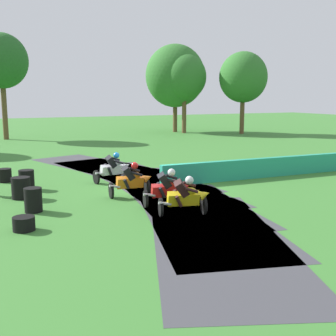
% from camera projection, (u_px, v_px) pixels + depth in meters
% --- Properties ---
extents(ground_plane, '(120.00, 120.00, 0.00)m').
position_uv_depth(ground_plane, '(162.00, 187.00, 17.70)').
color(ground_plane, '#38752D').
extents(track_asphalt, '(6.63, 22.47, 0.01)m').
position_uv_depth(track_asphalt, '(150.00, 188.00, 17.49)').
color(track_asphalt, '#3D3D42').
rests_on(track_asphalt, ground).
extents(safety_barrier, '(11.27, 0.58, 0.90)m').
position_uv_depth(safety_barrier, '(272.00, 167.00, 19.84)').
color(safety_barrier, '#239375').
rests_on(safety_barrier, ground).
extents(motorcycle_lead_yellow, '(1.69, 1.13, 1.42)m').
position_uv_depth(motorcycle_lead_yellow, '(186.00, 197.00, 13.26)').
color(motorcycle_lead_yellow, black).
rests_on(motorcycle_lead_yellow, ground).
extents(motorcycle_chase_red, '(1.70, 1.02, 1.43)m').
position_uv_depth(motorcycle_chase_red, '(168.00, 188.00, 14.36)').
color(motorcycle_chase_red, black).
rests_on(motorcycle_chase_red, ground).
extents(motorcycle_trailing_orange, '(1.70, 0.88, 1.43)m').
position_uv_depth(motorcycle_trailing_orange, '(132.00, 180.00, 15.76)').
color(motorcycle_trailing_orange, black).
rests_on(motorcycle_trailing_orange, ground).
extents(motorcycle_fourth_white, '(1.68, 0.91, 1.43)m').
position_uv_depth(motorcycle_fourth_white, '(114.00, 168.00, 18.46)').
color(motorcycle_fourth_white, black).
rests_on(motorcycle_fourth_white, ground).
extents(tire_stack_near, '(0.62, 0.62, 0.40)m').
position_uv_depth(tire_stack_near, '(24.00, 224.00, 11.90)').
color(tire_stack_near, black).
rests_on(tire_stack_near, ground).
extents(tire_stack_mid_a, '(0.57, 0.57, 0.80)m').
position_uv_depth(tire_stack_mid_a, '(33.00, 200.00, 13.78)').
color(tire_stack_mid_a, black).
rests_on(tire_stack_mid_a, ground).
extents(tire_stack_mid_b, '(0.68, 0.68, 0.80)m').
position_uv_depth(tire_stack_mid_b, '(21.00, 188.00, 15.58)').
color(tire_stack_mid_b, black).
rests_on(tire_stack_mid_b, ground).
extents(tire_stack_far, '(0.61, 0.61, 0.80)m').
position_uv_depth(tire_stack_far, '(27.00, 180.00, 17.09)').
color(tire_stack_far, black).
rests_on(tire_stack_far, ground).
extents(tire_stack_extra_a, '(0.57, 0.57, 0.60)m').
position_uv_depth(tire_stack_extra_a, '(5.00, 175.00, 18.57)').
color(tire_stack_extra_a, black).
rests_on(tire_stack_extra_a, ground).
extents(tree_far_left, '(4.43, 4.43, 8.99)m').
position_uv_depth(tree_far_left, '(1.00, 61.00, 35.73)').
color(tree_far_left, brown).
rests_on(tree_far_left, ground).
extents(tree_far_right, '(6.10, 6.10, 8.96)m').
position_uv_depth(tree_far_right, '(175.00, 76.00, 43.52)').
color(tree_far_right, brown).
rests_on(tree_far_right, ground).
extents(tree_behind_barrier, '(4.70, 4.70, 8.01)m').
position_uv_depth(tree_behind_barrier, '(243.00, 77.00, 41.39)').
color(tree_behind_barrier, brown).
rests_on(tree_behind_barrier, ground).
extents(tree_distant, '(4.39, 4.39, 7.91)m').
position_uv_depth(tree_distant, '(184.00, 77.00, 42.23)').
color(tree_distant, brown).
rests_on(tree_distant, ground).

